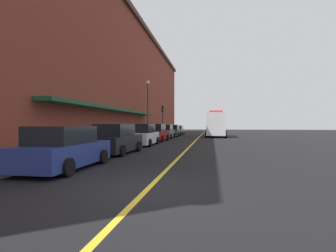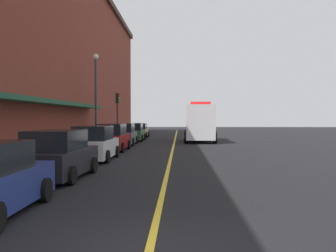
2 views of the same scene
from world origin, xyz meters
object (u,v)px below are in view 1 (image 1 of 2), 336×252
at_px(parked_car_1, 116,140).
at_px(parking_meter_1, 145,131).
at_px(parking_meter_0, 168,129).
at_px(parked_car_3, 157,133).
at_px(parked_car_2, 143,135).
at_px(traffic_light_near, 163,115).
at_px(parked_car_5, 173,131).
at_px(box_truck, 216,125).
at_px(parked_car_6, 178,130).
at_px(parked_car_4, 166,132).
at_px(parked_car_0, 65,149).
at_px(street_lamp_left, 148,103).

height_order(parked_car_1, parking_meter_1, parked_car_1).
bearing_deg(parking_meter_0, parked_car_3, -84.85).
relative_size(parked_car_2, traffic_light_near, 1.06).
bearing_deg(parked_car_5, parked_car_2, 179.13).
bearing_deg(parking_meter_1, parked_car_1, -83.48).
relative_size(parked_car_2, box_truck, 0.58).
bearing_deg(parked_car_5, parking_meter_1, 171.77).
bearing_deg(parked_car_2, traffic_light_near, 4.86).
bearing_deg(traffic_light_near, parked_car_6, 79.18).
xyz_separation_m(box_truck, parking_meter_1, (-7.65, -10.11, -0.63)).
height_order(parked_car_2, box_truck, box_truck).
height_order(parked_car_1, parked_car_2, parked_car_2).
xyz_separation_m(parked_car_3, parked_car_4, (-0.04, 5.49, -0.03)).
height_order(parked_car_4, parking_meter_1, parked_car_4).
relative_size(parked_car_5, parking_meter_0, 3.43).
bearing_deg(parked_car_1, parked_car_0, -178.07).
relative_size(parking_meter_0, street_lamp_left, 0.19).
distance_m(parked_car_2, parked_car_5, 16.54).
xyz_separation_m(parked_car_6, parking_meter_0, (-1.37, -2.00, 0.32)).
bearing_deg(parked_car_1, street_lamp_left, 9.34).
bearing_deg(parked_car_1, parked_car_3, 2.25).
bearing_deg(traffic_light_near, box_truck, 1.11).
relative_size(parked_car_0, traffic_light_near, 1.09).
bearing_deg(parked_car_3, parking_meter_0, 6.17).
bearing_deg(parked_car_0, parked_car_4, -0.55).
bearing_deg(box_truck, parking_meter_0, -120.46).
bearing_deg(parked_car_3, parked_car_2, -178.89).
xyz_separation_m(parked_car_3, parked_car_6, (0.02, 16.97, -0.10)).
bearing_deg(parked_car_0, traffic_light_near, 2.07).
height_order(parked_car_3, parking_meter_1, parked_car_3).
height_order(parked_car_5, traffic_light_near, traffic_light_near).
bearing_deg(traffic_light_near, street_lamp_left, -96.07).
relative_size(box_truck, parking_meter_0, 5.92).
bearing_deg(parked_car_0, parked_car_6, -0.65).
distance_m(parked_car_4, box_truck, 8.00).
distance_m(parked_car_1, traffic_light_near, 22.03).
xyz_separation_m(parked_car_5, traffic_light_near, (-1.39, -0.80, 2.36)).
bearing_deg(parked_car_6, parked_car_4, 179.60).
relative_size(parking_meter_1, street_lamp_left, 0.19).
height_order(parked_car_4, parked_car_6, parked_car_4).
bearing_deg(parked_car_3, box_truck, -30.45).
bearing_deg(parked_car_6, parking_meter_1, 175.21).
height_order(box_truck, traffic_light_near, traffic_light_near).
height_order(parked_car_5, parking_meter_0, parked_car_5).
bearing_deg(parked_car_4, parked_car_5, -1.91).
bearing_deg(parked_car_4, parked_car_6, -0.70).
height_order(parked_car_6, street_lamp_left, street_lamp_left).
distance_m(parked_car_0, parking_meter_0, 32.19).
bearing_deg(parking_meter_0, box_truck, -31.44).
height_order(parked_car_2, parked_car_5, parked_car_2).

